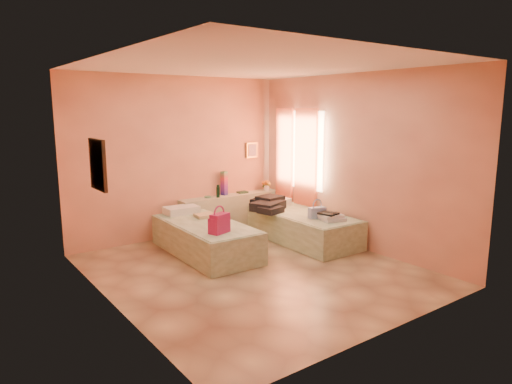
% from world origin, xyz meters
% --- Properties ---
extents(ground, '(4.50, 4.50, 0.00)m').
position_xyz_m(ground, '(0.00, 0.00, 0.00)').
color(ground, tan).
rests_on(ground, ground).
extents(room_walls, '(4.02, 4.51, 2.81)m').
position_xyz_m(room_walls, '(0.21, 0.57, 1.79)').
color(room_walls, '#ECA77E').
rests_on(room_walls, ground).
extents(headboard_ledge, '(2.05, 0.30, 0.65)m').
position_xyz_m(headboard_ledge, '(0.98, 2.10, 0.33)').
color(headboard_ledge, '#A9B896').
rests_on(headboard_ledge, ground).
extents(bed_left, '(0.96, 2.03, 0.50)m').
position_xyz_m(bed_left, '(-0.18, 1.05, 0.25)').
color(bed_left, beige).
rests_on(bed_left, ground).
extents(bed_right, '(0.96, 2.03, 0.50)m').
position_xyz_m(bed_right, '(1.50, 0.65, 0.25)').
color(bed_right, beige).
rests_on(bed_right, ground).
extents(water_bottle, '(0.07, 0.07, 0.22)m').
position_xyz_m(water_bottle, '(0.66, 2.03, 0.76)').
color(water_bottle, '#12331F').
rests_on(water_bottle, headboard_ledge).
extents(rainbow_box, '(0.12, 0.12, 0.44)m').
position_xyz_m(rainbow_box, '(0.88, 2.17, 0.87)').
color(rainbow_box, '#9E1350').
rests_on(rainbow_box, headboard_ledge).
extents(small_dish, '(0.13, 0.13, 0.03)m').
position_xyz_m(small_dish, '(0.49, 2.11, 0.67)').
color(small_dish, '#52966F').
rests_on(small_dish, headboard_ledge).
extents(green_book, '(0.19, 0.14, 0.03)m').
position_xyz_m(green_book, '(1.26, 2.13, 0.67)').
color(green_book, '#23422E').
rests_on(green_book, headboard_ledge).
extents(flower_vase, '(0.23, 0.23, 0.25)m').
position_xyz_m(flower_vase, '(1.79, 2.05, 0.78)').
color(flower_vase, silver).
rests_on(flower_vase, headboard_ledge).
extents(magenta_handbag, '(0.34, 0.26, 0.28)m').
position_xyz_m(magenta_handbag, '(-0.31, 0.43, 0.64)').
color(magenta_handbag, '#9E1350').
rests_on(magenta_handbag, bed_left).
extents(khaki_garment, '(0.34, 0.28, 0.05)m').
position_xyz_m(khaki_garment, '(0.01, 1.38, 0.53)').
color(khaki_garment, tan).
rests_on(khaki_garment, bed_left).
extents(clothes_pile, '(0.81, 0.81, 0.19)m').
position_xyz_m(clothes_pile, '(1.22, 1.20, 0.59)').
color(clothes_pile, black).
rests_on(clothes_pile, bed_right).
extents(blue_handbag, '(0.30, 0.18, 0.18)m').
position_xyz_m(blue_handbag, '(1.43, 0.25, 0.59)').
color(blue_handbag, '#465FAA').
rests_on(blue_handbag, bed_right).
extents(towel_stack, '(0.41, 0.37, 0.10)m').
position_xyz_m(towel_stack, '(1.52, -0.01, 0.55)').
color(towel_stack, silver).
rests_on(towel_stack, bed_right).
extents(sandal_pair, '(0.25, 0.31, 0.03)m').
position_xyz_m(sandal_pair, '(1.46, 0.02, 0.61)').
color(sandal_pair, black).
rests_on(sandal_pair, towel_stack).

